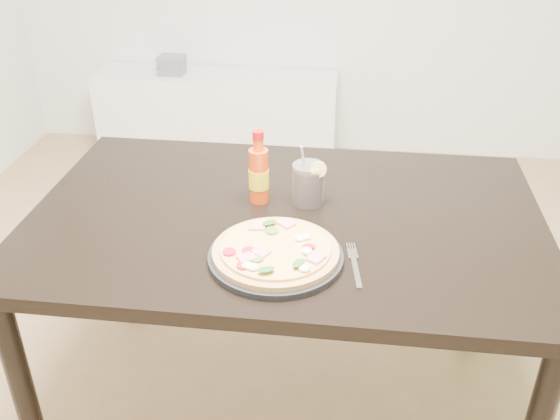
# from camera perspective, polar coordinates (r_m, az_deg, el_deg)

# --- Properties ---
(dining_table) EXTENTS (1.40, 0.90, 0.75)m
(dining_table) POSITION_cam_1_polar(r_m,az_deg,el_deg) (1.75, 0.49, -2.69)
(dining_table) COLOR black
(dining_table) RESTS_ON ground
(plate) EXTENTS (0.33, 0.33, 0.02)m
(plate) POSITION_cam_1_polar(r_m,az_deg,el_deg) (1.52, -0.40, -4.30)
(plate) COLOR black
(plate) RESTS_ON dining_table
(pizza) EXTENTS (0.31, 0.31, 0.03)m
(pizza) POSITION_cam_1_polar(r_m,az_deg,el_deg) (1.50, -0.39, -3.73)
(pizza) COLOR tan
(pizza) RESTS_ON plate
(hot_sauce_bottle) EXTENTS (0.07, 0.07, 0.21)m
(hot_sauce_bottle) POSITION_cam_1_polar(r_m,az_deg,el_deg) (1.73, -1.95, 3.31)
(hot_sauce_bottle) COLOR #E5420D
(hot_sauce_bottle) RESTS_ON dining_table
(cola_cup) EXTENTS (0.10, 0.09, 0.18)m
(cola_cup) POSITION_cam_1_polar(r_m,az_deg,el_deg) (1.74, 2.59, 2.34)
(cola_cup) COLOR black
(cola_cup) RESTS_ON dining_table
(fork) EXTENTS (0.04, 0.19, 0.00)m
(fork) POSITION_cam_1_polar(r_m,az_deg,el_deg) (1.51, 6.82, -4.86)
(fork) COLOR silver
(fork) RESTS_ON dining_table
(media_console) EXTENTS (1.40, 0.34, 0.50)m
(media_console) POSITION_cam_1_polar(r_m,az_deg,el_deg) (3.77, -5.70, 8.60)
(media_console) COLOR white
(media_console) RESTS_ON ground
(cd_stack) EXTENTS (0.14, 0.12, 0.10)m
(cd_stack) POSITION_cam_1_polar(r_m,az_deg,el_deg) (3.72, -9.87, 12.93)
(cd_stack) COLOR slate
(cd_stack) RESTS_ON media_console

